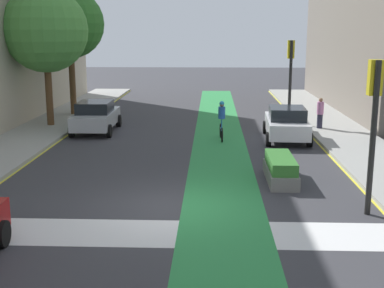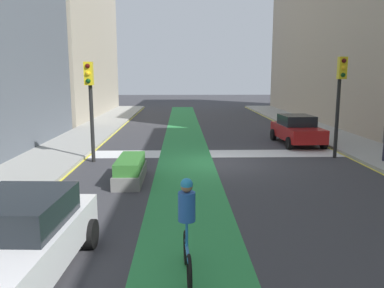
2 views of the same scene
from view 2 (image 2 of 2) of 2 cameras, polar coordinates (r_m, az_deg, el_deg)
name	(u,v)px [view 2 (image 2 of 2)]	position (r m, az deg, el deg)	size (l,w,h in m)	color
ground_plane	(220,163)	(16.74, 4.14, -2.78)	(120.00, 120.00, 0.00)	#38383D
bike_lane_paint	(186,163)	(16.65, -0.91, -2.80)	(2.40, 60.00, 0.01)	#2D8C47
crosswalk_band	(216,154)	(18.68, 3.53, -1.41)	(12.00, 1.80, 0.01)	silver
curb_stripe_left	(358,162)	(18.34, 23.16, -2.43)	(0.16, 60.00, 0.01)	yellow
sidewalk_right	(44,162)	(17.63, -20.92, -2.52)	(3.00, 60.00, 0.15)	#9E9E99
curb_stripe_right	(79,164)	(17.20, -16.18, -2.78)	(0.16, 60.00, 0.01)	yellow
traffic_signal_near_right	(90,93)	(16.96, -14.73, 7.27)	(0.35, 0.52, 4.25)	black
traffic_signal_near_left	(340,88)	(18.43, 20.88, 7.64)	(0.35, 0.52, 4.50)	black
car_white_right_far	(17,240)	(7.79, -24.29, -12.72)	(2.20, 4.28, 1.57)	silver
car_red_left_near	(297,130)	(21.89, 15.14, 2.06)	(2.15, 4.27, 1.57)	#A51919
cyclist_in_lane	(187,226)	(7.31, -0.74, -11.88)	(0.32, 1.73, 1.86)	black
median_planter	(130,170)	(13.92, -9.04, -3.80)	(0.93, 2.72, 0.85)	slate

